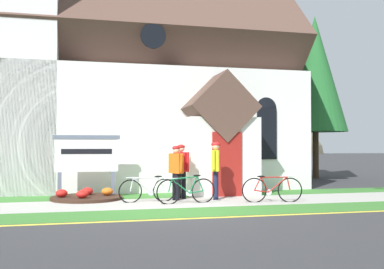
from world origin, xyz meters
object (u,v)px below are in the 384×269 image
object	(u,v)px
bicycle_blue	(186,190)
cyclist_in_red_jersey	(181,167)
cyclist_in_orange_jersey	(176,168)
roadside_conifer	(315,74)
church_sign	(87,156)
bicycle_black	(272,189)
cyclist_in_white_jersey	(216,165)
bicycle_green	(148,190)

from	to	relation	value
bicycle_blue	cyclist_in_red_jersey	xyz separation A→B (m)	(0.10, 1.19, 0.62)
cyclist_in_orange_jersey	roadside_conifer	bearing A→B (deg)	40.21
bicycle_blue	roadside_conifer	xyz separation A→B (m)	(8.60, 8.17, 4.92)
cyclist_in_red_jersey	cyclist_in_orange_jersey	bearing A→B (deg)	-120.71
cyclist_in_orange_jersey	cyclist_in_red_jersey	world-z (taller)	cyclist_in_red_jersey
church_sign	roadside_conifer	world-z (taller)	roadside_conifer
church_sign	bicycle_black	world-z (taller)	church_sign
church_sign	roadside_conifer	size ratio (longest dim) A/B	0.25
bicycle_blue	cyclist_in_red_jersey	size ratio (longest dim) A/B	1.04
bicycle_blue	bicycle_black	xyz separation A→B (m)	(2.49, -0.32, 0.00)
cyclist_in_white_jersey	bicycle_green	bearing A→B (deg)	-178.15
bicycle_green	cyclist_in_red_jersey	world-z (taller)	cyclist_in_red_jersey
cyclist_in_orange_jersey	cyclist_in_white_jersey	world-z (taller)	cyclist_in_white_jersey
cyclist_in_orange_jersey	cyclist_in_red_jersey	xyz separation A→B (m)	(0.25, 0.42, 0.03)
church_sign	cyclist_in_white_jersey	distance (m)	4.14
cyclist_in_red_jersey	bicycle_green	bearing A→B (deg)	-152.00
bicycle_black	cyclist_in_white_jersey	size ratio (longest dim) A/B	1.00
bicycle_black	cyclist_in_white_jersey	bearing A→B (deg)	145.38
church_sign	roadside_conifer	distance (m)	13.44
roadside_conifer	bicycle_blue	bearing A→B (deg)	-136.49
church_sign	bicycle_black	bearing A→B (deg)	-25.58
church_sign	bicycle_blue	bearing A→B (deg)	-38.43
church_sign	cyclist_in_white_jersey	xyz separation A→B (m)	(3.84, -1.54, -0.27)
bicycle_black	roadside_conifer	world-z (taller)	roadside_conifer
bicycle_green	cyclist_in_white_jersey	distance (m)	2.22
cyclist_in_orange_jersey	cyclist_in_white_jersey	xyz separation A→B (m)	(1.22, -0.12, 0.08)
church_sign	bicycle_black	size ratio (longest dim) A/B	1.18
bicycle_black	cyclist_in_orange_jersey	size ratio (longest dim) A/B	1.07
bicycle_blue	cyclist_in_white_jersey	bearing A→B (deg)	31.47
cyclist_in_white_jersey	cyclist_in_red_jersey	size ratio (longest dim) A/B	1.04
cyclist_in_red_jersey	roadside_conifer	size ratio (longest dim) A/B	0.21
cyclist_in_white_jersey	church_sign	bearing A→B (deg)	158.18
cyclist_in_red_jersey	roadside_conifer	distance (m)	11.80
bicycle_blue	cyclist_in_white_jersey	distance (m)	1.43
bicycle_blue	bicycle_black	size ratio (longest dim) A/B	0.99
church_sign	cyclist_in_white_jersey	world-z (taller)	church_sign
bicycle_blue	roadside_conifer	bearing A→B (deg)	43.51
cyclist_in_orange_jersey	cyclist_in_red_jersey	bearing A→B (deg)	59.29
cyclist_in_red_jersey	church_sign	bearing A→B (deg)	160.76
church_sign	bicycle_green	xyz separation A→B (m)	(1.74, -1.60, -0.97)
bicycle_green	bicycle_black	bearing A→B (deg)	-14.51
cyclist_in_red_jersey	roadside_conifer	bearing A→B (deg)	39.38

